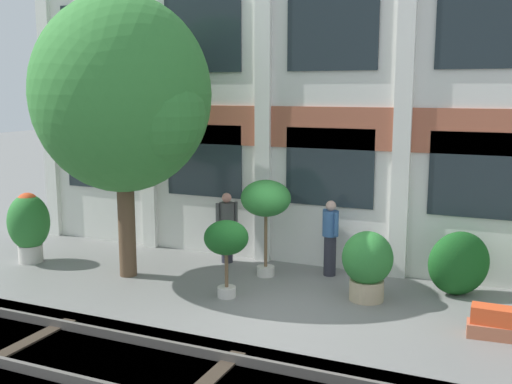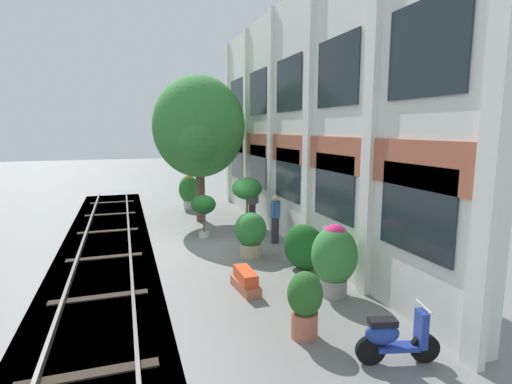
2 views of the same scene
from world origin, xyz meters
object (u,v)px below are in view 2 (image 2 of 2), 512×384
at_px(potted_plant_tall_urn, 247,190).
at_px(potted_plant_stone_basin, 334,256).
at_px(potted_plant_low_pan, 204,206).
at_px(potted_plant_ribbed_drum, 251,233).
at_px(scooter_near_curb, 394,338).
at_px(resident_by_doorway, 275,217).
at_px(broadleaf_tree, 199,129).
at_px(potted_plant_glazed_jar, 189,190).
at_px(potted_plant_fluted_column, 305,302).
at_px(topiary_hedge, 304,247).
at_px(resident_watching_tracks, 252,204).
at_px(potted_plant_square_trough, 245,281).

bearing_deg(potted_plant_tall_urn, potted_plant_stone_basin, 3.47).
bearing_deg(potted_plant_tall_urn, potted_plant_low_pan, -96.26).
xyz_separation_m(potted_plant_ribbed_drum, scooter_near_curb, (5.95, 0.52, -0.29)).
height_order(potted_plant_stone_basin, resident_by_doorway, potted_plant_stone_basin).
relative_size(broadleaf_tree, potted_plant_tall_urn, 2.82).
xyz_separation_m(broadleaf_tree, potted_plant_glazed_jar, (-2.66, -0.06, -2.80)).
xyz_separation_m(broadleaf_tree, potted_plant_tall_urn, (2.69, 1.15, -2.10)).
relative_size(potted_plant_fluted_column, topiary_hedge, 1.00).
relative_size(potted_plant_glazed_jar, resident_watching_tracks, 1.00).
xyz_separation_m(potted_plant_low_pan, potted_plant_square_trough, (4.88, 0.03, -0.87)).
xyz_separation_m(scooter_near_curb, resident_watching_tracks, (-9.47, 0.66, 0.43)).
bearing_deg(potted_plant_low_pan, potted_plant_fluted_column, 3.44).
height_order(potted_plant_tall_urn, scooter_near_curb, potted_plant_tall_urn).
height_order(potted_plant_fluted_column, scooter_near_curb, potted_plant_fluted_column).
height_order(broadleaf_tree, resident_watching_tracks, broadleaf_tree).
distance_m(potted_plant_tall_urn, resident_by_doorway, 1.56).
distance_m(potted_plant_tall_urn, potted_plant_stone_basin, 5.63).
bearing_deg(broadleaf_tree, scooter_near_curb, 5.60).
relative_size(potted_plant_square_trough, scooter_near_curb, 0.81).
distance_m(potted_plant_low_pan, resident_by_doorway, 2.54).
height_order(potted_plant_square_trough, resident_by_doorway, resident_by_doorway).
bearing_deg(resident_by_doorway, potted_plant_low_pan, 6.81).
bearing_deg(broadleaf_tree, potted_plant_glazed_jar, -178.65).
bearing_deg(potted_plant_fluted_column, potted_plant_glazed_jar, -179.40).
height_order(potted_plant_fluted_column, potted_plant_ribbed_drum, potted_plant_ribbed_drum).
height_order(broadleaf_tree, potted_plant_fluted_column, broadleaf_tree).
height_order(potted_plant_low_pan, scooter_near_curb, potted_plant_low_pan).
distance_m(potted_plant_stone_basin, potted_plant_glazed_jar, 11.03).
height_order(potted_plant_tall_urn, potted_plant_low_pan, potted_plant_tall_urn).
relative_size(broadleaf_tree, potted_plant_square_trough, 5.29).
xyz_separation_m(potted_plant_ribbed_drum, resident_by_doorway, (-1.08, 1.19, 0.14)).
distance_m(potted_plant_low_pan, potted_plant_glazed_jar, 5.19).
bearing_deg(potted_plant_fluted_column, potted_plant_square_trough, -170.16).
distance_m(potted_plant_ribbed_drum, resident_watching_tracks, 3.71).
relative_size(broadleaf_tree, potted_plant_stone_basin, 3.51).
bearing_deg(potted_plant_ribbed_drum, topiary_hedge, 33.36).
height_order(potted_plant_tall_urn, potted_plant_stone_basin, potted_plant_tall_urn).
distance_m(potted_plant_glazed_jar, scooter_near_curb, 13.67).
bearing_deg(potted_plant_tall_urn, broadleaf_tree, -156.84).
bearing_deg(resident_watching_tracks, scooter_near_curb, 38.34).
relative_size(potted_plant_ribbed_drum, scooter_near_curb, 0.97).
xyz_separation_m(scooter_near_curb, topiary_hedge, (-4.41, 0.49, 0.19)).
distance_m(potted_plant_fluted_column, resident_watching_tracks, 8.43).
distance_m(potted_plant_glazed_jar, resident_by_doorway, 6.82).
bearing_deg(potted_plant_low_pan, broadleaf_tree, 171.73).
xyz_separation_m(potted_plant_stone_basin, potted_plant_glazed_jar, (-10.92, -1.55, -0.01)).
bearing_deg(potted_plant_square_trough, potted_plant_stone_basin, 64.72).
relative_size(potted_plant_fluted_column, resident_by_doorway, 0.76).
bearing_deg(resident_by_doorway, scooter_near_curb, 124.96).
bearing_deg(potted_plant_fluted_column, potted_plant_low_pan, -176.56).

